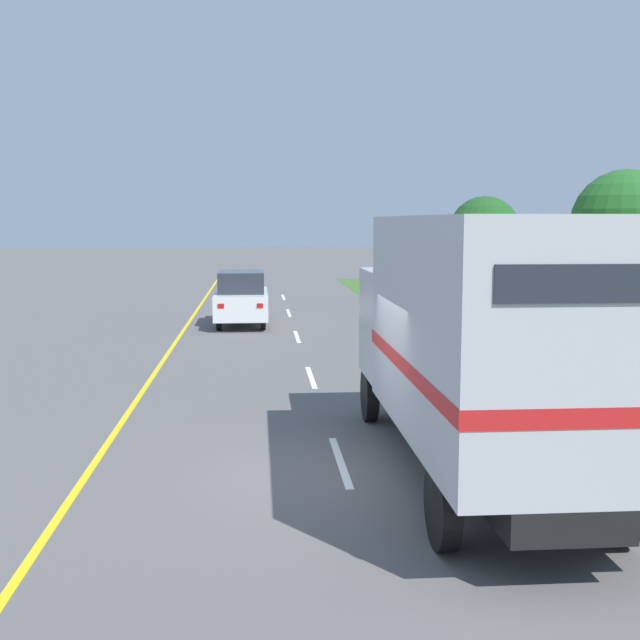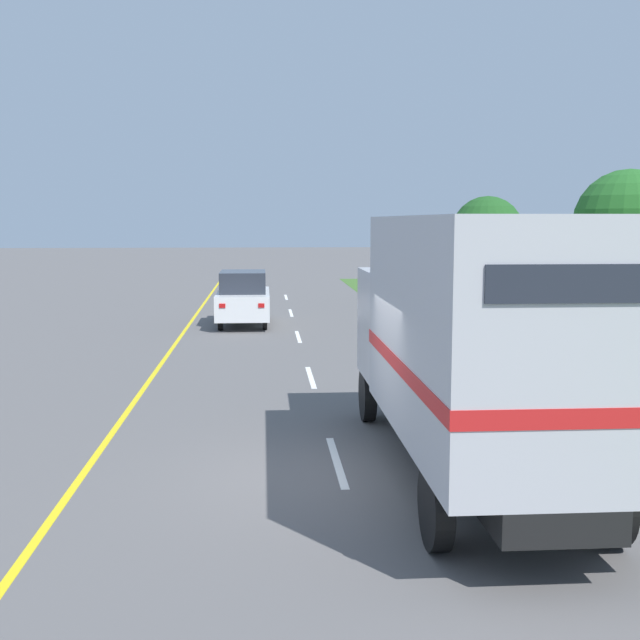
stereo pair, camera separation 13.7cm
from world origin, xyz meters
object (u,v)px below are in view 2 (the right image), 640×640
at_px(lead_car_white, 243,298).
at_px(highway_sign, 612,307).
at_px(delineator_post, 561,402).
at_px(roadside_tree_far, 487,232).
at_px(roadside_tree_mid, 628,223).
at_px(horse_trailer_truck, 473,337).

height_order(lead_car_white, highway_sign, highway_sign).
bearing_deg(delineator_post, roadside_tree_far, 77.71).
bearing_deg(lead_car_white, delineator_post, -68.26).
bearing_deg(roadside_tree_mid, roadside_tree_far, 118.86).
bearing_deg(delineator_post, highway_sign, 57.34).
distance_m(roadside_tree_mid, roadside_tree_far, 7.10).
relative_size(lead_car_white, roadside_tree_far, 0.90).
distance_m(lead_car_white, delineator_post, 15.77).
height_order(horse_trailer_truck, lead_car_white, horse_trailer_truck).
distance_m(horse_trailer_truck, highway_sign, 8.57).
distance_m(roadside_tree_far, delineator_post, 21.86).
relative_size(horse_trailer_truck, highway_sign, 2.95).
xyz_separation_m(highway_sign, roadside_tree_far, (1.84, 16.86, 1.45)).
bearing_deg(lead_car_white, roadside_tree_mid, 1.46).
relative_size(lead_car_white, delineator_post, 4.44).
xyz_separation_m(horse_trailer_truck, roadside_tree_far, (6.89, 23.78, 1.10)).
distance_m(horse_trailer_truck, lead_car_white, 17.62).
relative_size(horse_trailer_truck, roadside_tree_far, 1.66).
distance_m(horse_trailer_truck, roadside_tree_mid, 20.43).
bearing_deg(roadside_tree_mid, horse_trailer_truck, -120.40).
bearing_deg(horse_trailer_truck, highway_sign, 53.86).
height_order(horse_trailer_truck, delineator_post, horse_trailer_truck).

